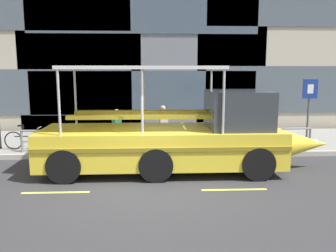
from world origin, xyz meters
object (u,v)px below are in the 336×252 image
at_px(pedestrian_mid_right, 117,124).
at_px(duck_tour_boat, 179,138).
at_px(parking_sign, 309,101).
at_px(pedestrian_mid_left, 163,120).
at_px(pedestrian_near_bow, 242,121).
at_px(leaned_bicycle, 27,140).

bearing_deg(pedestrian_mid_right, duck_tour_boat, -50.79).
distance_m(parking_sign, pedestrian_mid_left, 5.93).
relative_size(parking_sign, pedestrian_mid_left, 1.69).
distance_m(duck_tour_boat, pedestrian_near_bow, 3.99).
relative_size(parking_sign, pedestrian_near_bow, 1.65).
relative_size(leaned_bicycle, pedestrian_near_bow, 1.08).
height_order(pedestrian_near_bow, pedestrian_mid_right, pedestrian_near_bow).
bearing_deg(pedestrian_near_bow, parking_sign, -3.86).
bearing_deg(duck_tour_boat, leaned_bicycle, 156.28).
height_order(leaned_bicycle, duck_tour_boat, duck_tour_boat).
bearing_deg(pedestrian_mid_right, parking_sign, -0.50).
bearing_deg(pedestrian_mid_left, duck_tour_boat, -83.35).
distance_m(parking_sign, leaned_bicycle, 11.18).
height_order(parking_sign, duck_tour_boat, duck_tour_boat).
height_order(pedestrian_near_bow, pedestrian_mid_left, pedestrian_near_bow).
bearing_deg(pedestrian_near_bow, pedestrian_mid_left, 169.31).
bearing_deg(parking_sign, pedestrian_mid_right, 179.50).
distance_m(leaned_bicycle, duck_tour_boat, 6.22).
xyz_separation_m(parking_sign, pedestrian_mid_left, (-5.82, 0.78, -0.86)).
xyz_separation_m(leaned_bicycle, pedestrian_mid_right, (3.42, 0.26, 0.54)).
relative_size(leaned_bicycle, pedestrian_mid_right, 1.15).
xyz_separation_m(duck_tour_boat, pedestrian_mid_right, (-2.25, 2.76, 0.01)).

